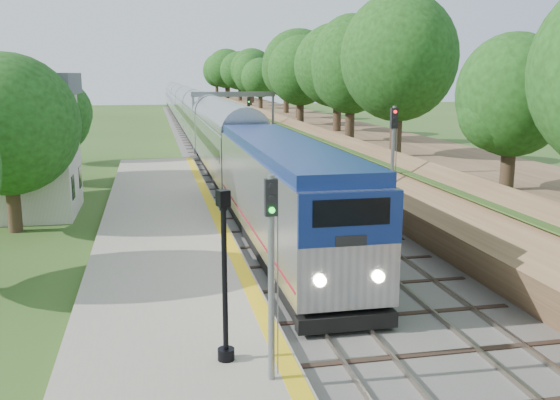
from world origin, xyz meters
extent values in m
cube|color=#4C4944|center=(2.00, 60.00, 0.06)|extent=(9.50, 170.00, 0.12)
cube|color=gray|center=(-0.72, 60.00, 0.20)|extent=(0.08, 170.00, 0.16)
cube|color=gray|center=(0.72, 60.00, 0.20)|extent=(0.08, 170.00, 0.16)
cube|color=gray|center=(3.28, 60.00, 0.20)|extent=(0.08, 170.00, 0.16)
cube|color=gray|center=(4.72, 60.00, 0.20)|extent=(0.08, 170.00, 0.16)
cube|color=gray|center=(-5.20, 16.00, 0.19)|extent=(6.40, 68.00, 0.38)
cube|color=gold|center=(-2.35, 16.00, 0.39)|extent=(0.55, 68.00, 0.01)
cube|color=brown|center=(11.50, 60.00, 1.50)|extent=(9.00, 170.00, 3.00)
cube|color=brown|center=(7.60, 60.00, 1.30)|extent=(4.47, 170.00, 4.54)
cylinder|color=#332316|center=(10.00, 60.00, 4.31)|extent=(0.60, 0.60, 2.62)
sphere|color=#17350E|center=(10.00, 60.00, 7.88)|extent=(5.70, 5.70, 5.70)
cylinder|color=#332316|center=(10.00, 110.00, 4.31)|extent=(0.60, 0.60, 2.62)
sphere|color=#17350E|center=(10.00, 110.00, 7.88)|extent=(5.70, 5.70, 5.70)
cube|color=beige|center=(-14.00, 30.00, 3.40)|extent=(8.00, 6.00, 6.80)
cube|color=black|center=(-9.99, 28.20, 1.80)|extent=(0.05, 1.10, 1.30)
cube|color=black|center=(-9.99, 31.80, 1.80)|extent=(0.05, 1.10, 1.30)
cube|color=black|center=(-9.99, 28.20, 4.60)|extent=(0.05, 1.10, 1.30)
cube|color=black|center=(-9.99, 31.80, 4.60)|extent=(0.05, 1.10, 1.30)
cylinder|color=slate|center=(-1.50, 55.00, 3.10)|extent=(0.24, 0.24, 6.20)
cylinder|color=slate|center=(6.50, 55.00, 3.10)|extent=(0.24, 0.24, 6.20)
cube|color=slate|center=(2.50, 55.00, 5.95)|extent=(8.40, 0.25, 0.50)
cube|color=black|center=(0.00, 54.85, 5.20)|extent=(0.30, 0.20, 0.90)
cube|color=black|center=(4.00, 54.85, 5.20)|extent=(0.30, 0.20, 0.90)
cylinder|color=#332316|center=(-12.00, 26.00, 1.22)|extent=(0.60, 0.60, 2.45)
sphere|color=#17350E|center=(-12.00, 26.00, 4.55)|extent=(5.32, 5.32, 5.32)
cylinder|color=#332316|center=(-12.00, 42.00, 1.22)|extent=(0.60, 0.60, 2.45)
sphere|color=#17350E|center=(-12.00, 42.00, 4.55)|extent=(5.32, 5.32, 5.32)
cube|color=black|center=(0.00, 19.41, 0.60)|extent=(2.97, 18.57, 0.64)
cube|color=#B7BAC1|center=(0.00, 19.41, 2.75)|extent=(3.22, 19.34, 3.65)
cube|color=navy|center=(0.00, 19.41, 4.81)|extent=(3.09, 18.57, 0.47)
cube|color=navy|center=(0.00, 9.71, 3.77)|extent=(3.19, 0.10, 1.61)
cube|color=black|center=(0.00, 9.67, 3.99)|extent=(2.36, 0.06, 0.81)
cube|color=maroon|center=(0.00, 19.41, 1.52)|extent=(3.24, 18.95, 0.11)
cube|color=#B7BAC1|center=(0.00, 40.42, 2.38)|extent=(3.22, 21.49, 4.19)
cube|color=#B7BAC1|center=(0.00, 62.51, 2.38)|extent=(3.22, 21.49, 4.19)
cube|color=#B7BAC1|center=(0.00, 84.60, 2.38)|extent=(3.22, 21.49, 4.19)
cube|color=#B7BAC1|center=(0.00, 106.68, 2.38)|extent=(3.22, 21.49, 4.19)
cube|color=#B7BAC1|center=(0.00, 128.77, 2.38)|extent=(3.22, 21.49, 4.19)
cube|color=#B7BAC1|center=(0.00, 150.86, 2.38)|extent=(3.22, 21.49, 4.19)
cylinder|color=black|center=(-3.90, 8.33, 0.54)|extent=(0.46, 0.46, 0.31)
cylinder|color=black|center=(-3.90, 8.33, 2.58)|extent=(0.15, 0.15, 4.08)
cube|color=black|center=(-3.90, 8.33, 4.83)|extent=(0.37, 0.37, 0.42)
cube|color=silver|center=(-3.90, 8.33, 4.83)|extent=(0.27, 0.27, 0.31)
cylinder|color=slate|center=(-2.90, 7.01, 2.99)|extent=(0.16, 0.16, 5.23)
cube|color=black|center=(-2.90, 7.01, 5.07)|extent=(0.31, 0.20, 0.90)
cylinder|color=#0CE526|center=(-2.90, 6.90, 5.07)|extent=(0.14, 0.05, 0.14)
cylinder|color=slate|center=(6.20, 22.03, 3.26)|extent=(0.18, 0.18, 6.27)
cube|color=black|center=(6.20, 22.03, 5.79)|extent=(0.34, 0.22, 1.01)
cylinder|color=#FF0C0C|center=(6.20, 21.90, 5.79)|extent=(0.16, 0.06, 0.16)
camera|label=1|loc=(-5.63, -7.28, 7.96)|focal=40.00mm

